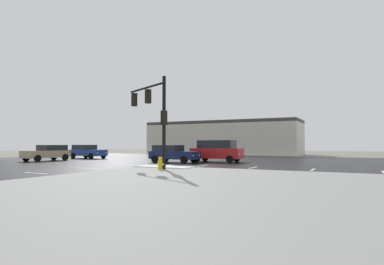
# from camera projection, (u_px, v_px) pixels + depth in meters

# --- Properties ---
(ground_plane) EXTENTS (120.00, 120.00, 0.00)m
(ground_plane) POSITION_uv_depth(u_px,v_px,m) (139.00, 164.00, 27.40)
(ground_plane) COLOR slate
(road_asphalt) EXTENTS (44.00, 44.00, 0.02)m
(road_asphalt) POSITION_uv_depth(u_px,v_px,m) (139.00, 164.00, 27.40)
(road_asphalt) COLOR black
(road_asphalt) RESTS_ON ground_plane
(sidewalk_corner) EXTENTS (18.00, 18.00, 0.14)m
(sidewalk_corner) POSITION_uv_depth(u_px,v_px,m) (212.00, 191.00, 11.26)
(sidewalk_corner) COLOR gray
(sidewalk_corner) RESTS_ON ground_plane
(snow_strip_curbside) EXTENTS (4.00, 1.60, 0.06)m
(snow_strip_curbside) POSITION_uv_depth(u_px,v_px,m) (164.00, 167.00, 21.57)
(snow_strip_curbside) COLOR white
(snow_strip_curbside) RESTS_ON sidewalk_corner
(lane_markings) EXTENTS (36.15, 36.15, 0.01)m
(lane_markings) POSITION_uv_depth(u_px,v_px,m) (141.00, 165.00, 25.63)
(lane_markings) COLOR silver
(lane_markings) RESTS_ON road_asphalt
(traffic_signal_mast) EXTENTS (4.27, 2.26, 5.81)m
(traffic_signal_mast) POSITION_uv_depth(u_px,v_px,m) (154.00, 109.00, 20.97)
(traffic_signal_mast) COLOR black
(traffic_signal_mast) RESTS_ON sidewalk_corner
(fire_hydrant) EXTENTS (0.48, 0.26, 0.79)m
(fire_hydrant) POSITION_uv_depth(u_px,v_px,m) (160.00, 163.00, 19.34)
(fire_hydrant) COLOR gold
(fire_hydrant) RESTS_ON sidewalk_corner
(strip_building_background) EXTENTS (25.05, 8.00, 5.42)m
(strip_building_background) POSITION_uv_depth(u_px,v_px,m) (223.00, 138.00, 53.33)
(strip_building_background) COLOR beige
(strip_building_background) RESTS_ON ground_plane
(sedan_navy) EXTENTS (4.58, 2.11, 1.58)m
(sedan_navy) POSITION_uv_depth(u_px,v_px,m) (173.00, 153.00, 29.08)
(sedan_navy) COLOR #141E47
(sedan_navy) RESTS_ON road_asphalt
(suv_red) EXTENTS (4.86, 2.23, 2.03)m
(suv_red) POSITION_uv_depth(u_px,v_px,m) (217.00, 150.00, 30.25)
(suv_red) COLOR #B21919
(suv_red) RESTS_ON road_asphalt
(sedan_blue) EXTENTS (4.66, 2.37, 1.58)m
(sedan_blue) POSITION_uv_depth(u_px,v_px,m) (87.00, 151.00, 37.07)
(sedan_blue) COLOR navy
(sedan_blue) RESTS_ON road_asphalt
(sedan_tan) EXTENTS (2.22, 4.61, 1.58)m
(sedan_tan) POSITION_uv_depth(u_px,v_px,m) (48.00, 152.00, 31.99)
(sedan_tan) COLOR tan
(sedan_tan) RESTS_ON road_asphalt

